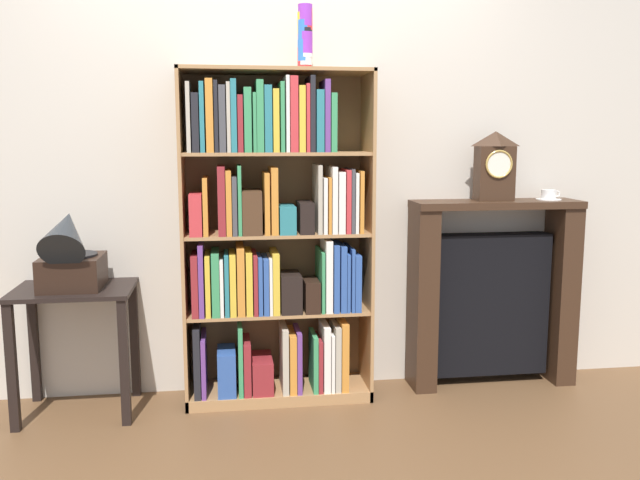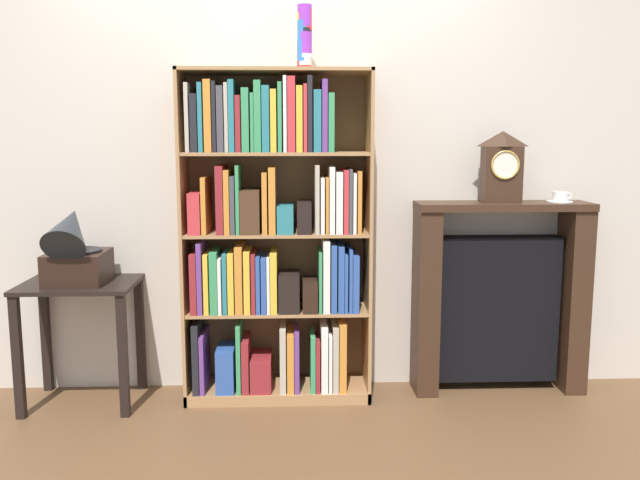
% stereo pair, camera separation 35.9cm
% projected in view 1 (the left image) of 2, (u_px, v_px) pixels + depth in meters
% --- Properties ---
extents(ground_plane, '(7.62, 6.40, 0.02)m').
position_uv_depth(ground_plane, '(280.00, 404.00, 3.60)').
color(ground_plane, brown).
extents(wall_back, '(4.62, 0.08, 2.60)m').
position_uv_depth(wall_back, '(291.00, 159.00, 3.71)').
color(wall_back, beige).
rests_on(wall_back, ground).
extents(bookshelf, '(1.00, 0.33, 1.76)m').
position_uv_depth(bookshelf, '(274.00, 246.00, 3.55)').
color(bookshelf, '#A87A4C').
rests_on(bookshelf, ground).
extents(cup_stack, '(0.08, 0.08, 0.32)m').
position_uv_depth(cup_stack, '(305.00, 37.00, 3.40)').
color(cup_stack, red).
rests_on(cup_stack, bookshelf).
extents(side_table_left, '(0.59, 0.45, 0.66)m').
position_uv_depth(side_table_left, '(75.00, 319.00, 3.41)').
color(side_table_left, black).
rests_on(side_table_left, ground).
extents(gramophone, '(0.29, 0.43, 0.47)m').
position_uv_depth(gramophone, '(69.00, 254.00, 3.31)').
color(gramophone, black).
rests_on(gramophone, side_table_left).
extents(fireplace_mantel, '(0.95, 0.26, 1.07)m').
position_uv_depth(fireplace_mantel, '(491.00, 294.00, 3.84)').
color(fireplace_mantel, '#382316').
rests_on(fireplace_mantel, ground).
extents(mantel_clock, '(0.21, 0.12, 0.38)m').
position_uv_depth(mantel_clock, '(495.00, 166.00, 3.70)').
color(mantel_clock, '#382316').
rests_on(mantel_clock, fireplace_mantel).
extents(teacup_with_saucer, '(0.14, 0.14, 0.06)m').
position_uv_depth(teacup_with_saucer, '(549.00, 196.00, 3.78)').
color(teacup_with_saucer, white).
rests_on(teacup_with_saucer, fireplace_mantel).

